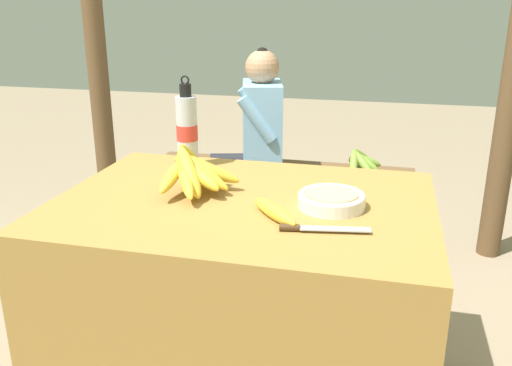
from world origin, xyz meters
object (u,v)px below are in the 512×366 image
object	(u,v)px
water_bottle	(187,131)
knife	(312,228)
seated_vendor	(252,135)
banana_bunch_ripe	(195,170)
loose_banana_front	(274,211)
wooden_bench	(280,181)
banana_bunch_green	(361,161)
serving_bowl	(331,199)

from	to	relation	value
water_bottle	knife	xyz separation A→B (m)	(0.53, -0.48, -0.13)
knife	seated_vendor	size ratio (longest dim) A/B	0.22
banana_bunch_ripe	knife	world-z (taller)	banana_bunch_ripe
banana_bunch_ripe	loose_banana_front	world-z (taller)	banana_bunch_ripe
water_bottle	wooden_bench	bearing A→B (deg)	80.67
loose_banana_front	knife	world-z (taller)	loose_banana_front
wooden_bench	knife	bearing A→B (deg)	-75.56
knife	banana_bunch_green	xyz separation A→B (m)	(0.06, 1.45, -0.22)
knife	banana_bunch_green	distance (m)	1.47
water_bottle	wooden_bench	xyz separation A→B (m)	(0.16, 0.97, -0.50)
loose_banana_front	banana_bunch_green	bearing A→B (deg)	82.85
wooden_bench	banana_bunch_green	distance (m)	0.45
banana_bunch_ripe	seated_vendor	world-z (taller)	seated_vendor
serving_bowl	banana_bunch_ripe	bearing A→B (deg)	175.42
seated_vendor	water_bottle	bearing A→B (deg)	74.36
banana_bunch_ripe	seated_vendor	size ratio (longest dim) A/B	0.31
serving_bowl	banana_bunch_green	size ratio (longest dim) A/B	0.69
banana_bunch_green	knife	bearing A→B (deg)	-92.20
banana_bunch_ripe	wooden_bench	xyz separation A→B (m)	(0.04, 1.22, -0.43)
seated_vendor	serving_bowl	bearing A→B (deg)	99.59
water_bottle	banana_bunch_green	world-z (taller)	water_bottle
banana_bunch_green	wooden_bench	bearing A→B (deg)	179.75
serving_bowl	banana_bunch_green	bearing A→B (deg)	88.85
banana_bunch_ripe	water_bottle	distance (m)	0.29
banana_bunch_ripe	water_bottle	xyz separation A→B (m)	(-0.12, 0.25, 0.06)
serving_bowl	wooden_bench	size ratio (longest dim) A/B	0.14
serving_bowl	wooden_bench	xyz separation A→B (m)	(-0.40, 1.26, -0.38)
loose_banana_front	wooden_bench	world-z (taller)	loose_banana_front
wooden_bench	serving_bowl	bearing A→B (deg)	-72.17
knife	banana_bunch_green	size ratio (longest dim) A/B	0.83
loose_banana_front	wooden_bench	xyz separation A→B (m)	(-0.26, 1.38, -0.38)
knife	banana_bunch_green	bearing A→B (deg)	78.23
knife	water_bottle	bearing A→B (deg)	128.24
banana_bunch_ripe	knife	distance (m)	0.48
banana_bunch_green	banana_bunch_ripe	bearing A→B (deg)	-111.08
loose_banana_front	serving_bowl	bearing A→B (deg)	40.61
banana_bunch_ripe	serving_bowl	bearing A→B (deg)	-4.58
banana_bunch_ripe	knife	size ratio (longest dim) A/B	1.41
knife	banana_bunch_green	world-z (taller)	knife
banana_bunch_ripe	seated_vendor	distance (m)	1.19
seated_vendor	banana_bunch_green	world-z (taller)	seated_vendor
knife	seated_vendor	xyz separation A→B (m)	(-0.52, 1.40, -0.11)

